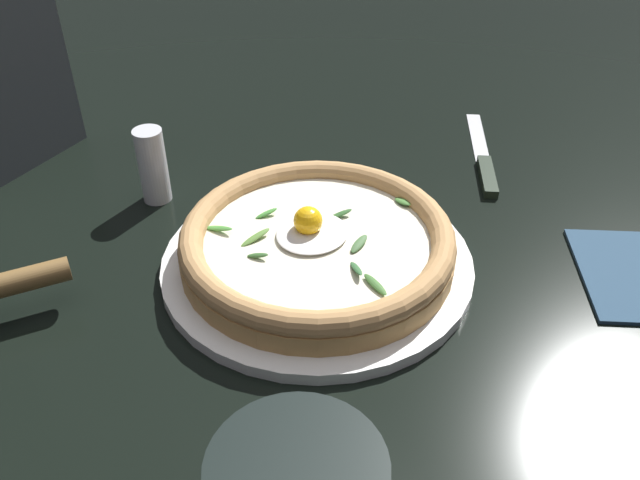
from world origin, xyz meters
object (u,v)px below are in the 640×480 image
at_px(pizza, 320,241).
at_px(folded_napkin, 628,273).
at_px(pepper_shaker, 153,166).
at_px(table_knife, 484,163).

xyz_separation_m(pizza, folded_napkin, (-0.20, 0.22, -0.03)).
xyz_separation_m(folded_napkin, pepper_shaker, (0.24, -0.44, 0.04)).
relative_size(pizza, table_knife, 1.53).
height_order(table_knife, pepper_shaker, pepper_shaker).
height_order(pizza, table_knife, pizza).
bearing_deg(folded_napkin, pepper_shaker, -61.30).
bearing_deg(table_knife, pizza, -1.46).
xyz_separation_m(table_knife, folded_napkin, (0.08, 0.22, 0.00)).
relative_size(table_knife, folded_napkin, 1.23).
relative_size(table_knife, pepper_shaker, 2.01).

